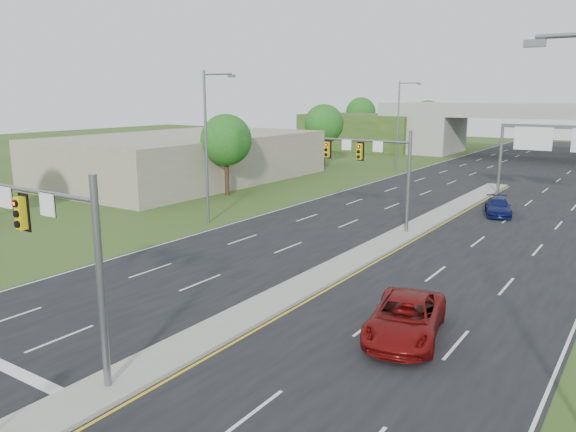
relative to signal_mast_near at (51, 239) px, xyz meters
The scene contains 17 objects.
ground 5.24m from the signal_mast_near, ahead, with size 240.00×240.00×0.00m, color #32481A.
road 35.46m from the signal_mast_near, 86.31° to the left, with size 24.00×160.00×0.02m, color black.
median 23.64m from the signal_mast_near, 84.40° to the left, with size 2.00×54.00×0.16m, color gray.
lane_markings 29.41m from the signal_mast_near, 86.72° to the left, with size 23.72×160.00×0.01m.
signal_mast_near is the anchor object (origin of this frame).
signal_mast_far 25.00m from the signal_mast_near, 90.00° to the left, with size 6.62×0.60×7.00m.
sign_gantry 45.88m from the signal_mast_near, 78.75° to the left, with size 11.58×0.44×6.67m.
overpass 80.11m from the signal_mast_near, 88.38° to the left, with size 80.00×14.00×8.10m.
lightpole_l_mid 22.95m from the signal_mast_near, 118.79° to the left, with size 2.85×0.25×11.00m.
lightpole_l_far 56.19m from the signal_mast_near, 101.33° to the left, with size 2.85×0.25×11.00m.
tree_l_near 34.92m from the signal_mast_near, 120.53° to the left, with size 4.80×4.80×7.60m.
tree_l_mid 59.21m from the signal_mast_near, 111.54° to the left, with size 5.20×5.20×8.12m.
tree_back_a 100.64m from the signal_mast_near, 110.80° to the left, with size 6.00×6.00×8.85m.
tree_back_b 96.56m from the signal_mast_near, 103.01° to the left, with size 5.60×5.60×8.32m.
commercial_building 44.77m from the signal_mast_near, 128.34° to the left, with size 18.00×30.00×5.00m, color gray.
car_far_a 13.20m from the signal_mast_near, 46.67° to the left, with size 2.61×5.65×1.57m, color #680A0A.
car_far_b 35.54m from the signal_mast_near, 80.30° to the left, with size 1.84×4.52×1.31m, color #0B1146.
Camera 1 is at (13.95, -10.48, 9.30)m, focal length 35.00 mm.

